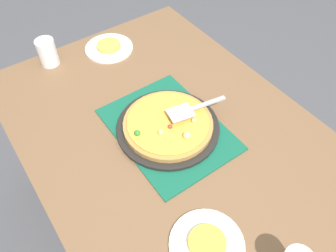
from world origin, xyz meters
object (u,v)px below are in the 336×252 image
plate_near_left (207,245)px  served_slice_right (109,46)px  pizza (168,124)px  served_slice_left (207,243)px  plate_far_right (109,48)px  pizza_server (192,109)px  cup_far (47,52)px  pizza_pan (168,127)px

plate_near_left → served_slice_right: size_ratio=2.00×
pizza → served_slice_left: bearing=-20.9°
plate_far_right → pizza_server: pizza_server is taller
served_slice_right → cup_far: size_ratio=0.92×
pizza → plate_far_right: 0.56m
served_slice_left → served_slice_right: 1.00m
cup_far → pizza_server: size_ratio=0.51×
pizza → plate_near_left: (0.42, -0.16, -0.03)m
plate_near_left → served_slice_left: bearing=0.0°
pizza_pan → pizza_server: size_ratio=1.62×
pizza_pan → cup_far: (-0.61, -0.21, 0.05)m
served_slice_left → cup_far: bearing=-177.5°
plate_near_left → served_slice_right: 1.00m
plate_near_left → cup_far: size_ratio=1.83×
plate_near_left → pizza_server: (-0.40, 0.26, 0.06)m
served_slice_right → cup_far: (-0.06, -0.26, 0.04)m
pizza → plate_near_left: bearing=-20.9°
served_slice_left → pizza: bearing=159.1°
plate_far_right → cup_far: cup_far is taller
plate_near_left → cup_far: cup_far is taller
served_slice_left → plate_near_left: bearing=0.0°
pizza_pan → plate_near_left: 0.45m
plate_near_left → plate_far_right: size_ratio=1.00×
served_slice_left → served_slice_right: (-0.98, 0.22, 0.00)m
pizza_pan → plate_near_left: pizza_pan is taller
plate_far_right → served_slice_left: 1.00m
pizza_server → pizza: bearing=-99.9°
served_slice_left → pizza_server: pizza_server is taller
pizza → plate_near_left: pizza is taller
pizza_pan → served_slice_left: size_ratio=3.45×
pizza_pan → plate_far_right: (-0.56, 0.06, -0.01)m
pizza_pan → plate_far_right: bearing=174.2°
plate_near_left → plate_far_right: 1.00m
pizza_pan → served_slice_right: served_slice_right is taller
plate_far_right → served_slice_right: bearing=90.0°
plate_far_right → cup_far: (-0.06, -0.26, 0.06)m
plate_near_left → plate_far_right: bearing=167.5°
cup_far → pizza_server: (0.63, 0.30, 0.01)m
pizza_pan → served_slice_left: (0.42, -0.16, 0.01)m
plate_far_right → served_slice_left: bearing=-12.5°
pizza → cup_far: (-0.62, -0.21, 0.03)m
plate_far_right → served_slice_left: size_ratio=2.00×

